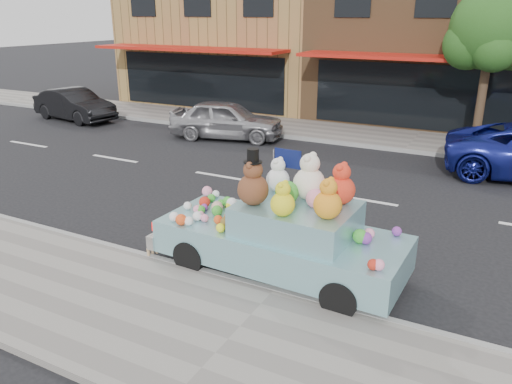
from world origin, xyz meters
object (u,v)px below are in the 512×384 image
Objects in this scene: car_dark at (74,105)px; car_silver at (227,120)px; art_car at (283,232)px; street_tree at (492,35)px.

car_silver is at bearing -80.21° from car_dark.
art_car reaches higher than car_silver.
car_silver is 10.20m from art_car.
art_car is (6.02, -8.24, 0.09)m from car_silver.
car_dark is 15.74m from art_car.
art_car is at bearing -157.21° from car_silver.
street_tree reaches higher than art_car.
car_silver is at bearing -162.70° from street_tree.
street_tree is 9.15m from car_silver.
car_dark is at bearing -170.25° from street_tree.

